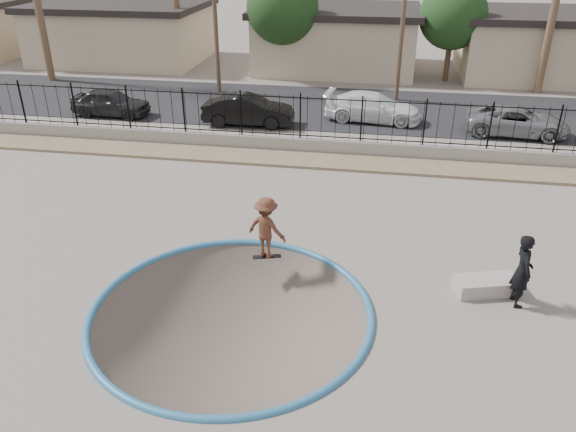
% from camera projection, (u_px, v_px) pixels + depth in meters
% --- Properties ---
extents(ground, '(120.00, 120.00, 2.20)m').
position_uv_depth(ground, '(305.00, 161.00, 25.69)').
color(ground, slate).
rests_on(ground, ground).
extents(bowl_pit, '(6.84, 6.84, 1.80)m').
position_uv_depth(bowl_pit, '(231.00, 312.00, 13.79)').
color(bowl_pit, '#4F453D').
rests_on(bowl_pit, ground).
extents(coping_ring, '(7.04, 7.04, 0.20)m').
position_uv_depth(coping_ring, '(231.00, 312.00, 13.79)').
color(coping_ring, teal).
rests_on(coping_ring, ground).
extents(rock_strip, '(42.00, 1.60, 0.11)m').
position_uv_depth(rock_strip, '(296.00, 160.00, 22.71)').
color(rock_strip, '#8C7E5C').
rests_on(rock_strip, ground).
extents(retaining_wall, '(42.00, 0.45, 0.60)m').
position_uv_depth(retaining_wall, '(300.00, 145.00, 23.56)').
color(retaining_wall, gray).
rests_on(retaining_wall, ground).
extents(fence, '(40.00, 0.04, 1.80)m').
position_uv_depth(fence, '(300.00, 117.00, 23.01)').
color(fence, black).
rests_on(fence, retaining_wall).
extents(street, '(90.00, 8.00, 0.04)m').
position_uv_depth(street, '(319.00, 107.00, 29.56)').
color(street, black).
rests_on(street, ground).
extents(house_west, '(11.60, 8.60, 3.90)m').
position_uv_depth(house_west, '(123.00, 31.00, 39.24)').
color(house_west, '#C3A98B').
rests_on(house_west, ground).
extents(house_center, '(10.60, 8.60, 3.90)m').
position_uv_depth(house_center, '(337.00, 38.00, 37.00)').
color(house_center, '#C3A98B').
rests_on(house_center, ground).
extents(house_east, '(12.60, 8.60, 3.90)m').
position_uv_depth(house_east, '(561.00, 44.00, 34.91)').
color(house_east, '#C3A98B').
rests_on(house_east, ground).
extents(utility_pole_left, '(1.70, 0.24, 9.00)m').
position_uv_depth(utility_pole_left, '(214.00, 6.00, 30.07)').
color(utility_pole_left, '#473323').
rests_on(utility_pole_left, ground).
extents(utility_pole_mid, '(1.70, 0.24, 9.50)m').
position_uv_depth(utility_pole_mid, '(404.00, 4.00, 28.46)').
color(utility_pole_mid, '#473323').
rests_on(utility_pole_mid, ground).
extents(street_tree_left, '(4.32, 4.32, 6.36)m').
position_uv_depth(street_tree_left, '(283.00, 8.00, 33.37)').
color(street_tree_left, '#473323').
rests_on(street_tree_left, ground).
extents(street_tree_mid, '(3.96, 3.96, 5.83)m').
position_uv_depth(street_tree_mid, '(453.00, 16.00, 32.91)').
color(street_tree_mid, '#473323').
rests_on(street_tree_mid, ground).
extents(skater, '(1.32, 1.02, 1.80)m').
position_uv_depth(skater, '(266.00, 231.00, 15.60)').
color(skater, brown).
rests_on(skater, ground).
extents(skateboard, '(0.83, 0.42, 0.07)m').
position_uv_depth(skateboard, '(267.00, 257.00, 15.99)').
color(skateboard, black).
rests_on(skateboard, ground).
extents(videographer, '(0.54, 0.75, 1.93)m').
position_uv_depth(videographer, '(522.00, 271.00, 13.67)').
color(videographer, black).
rests_on(videographer, ground).
extents(concrete_ledge, '(1.73, 1.11, 0.40)m').
position_uv_depth(concrete_ledge, '(486.00, 285.00, 14.45)').
color(concrete_ledge, '#9E928C').
rests_on(concrete_ledge, ground).
extents(car_a, '(3.92, 1.69, 1.32)m').
position_uv_depth(car_a, '(111.00, 102.00, 27.88)').
color(car_a, black).
rests_on(car_a, street).
extents(car_b, '(4.31, 1.62, 1.41)m').
position_uv_depth(car_b, '(248.00, 110.00, 26.52)').
color(car_b, black).
rests_on(car_b, street).
extents(car_c, '(4.81, 2.35, 1.35)m').
position_uv_depth(car_c, '(373.00, 107.00, 27.07)').
color(car_c, white).
rests_on(car_c, street).
extents(car_d, '(4.65, 2.40, 1.25)m').
position_uv_depth(car_d, '(517.00, 121.00, 25.26)').
color(car_d, gray).
rests_on(car_d, street).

